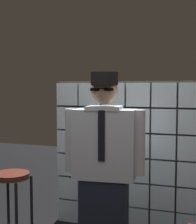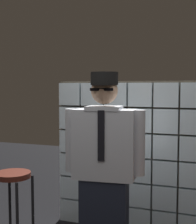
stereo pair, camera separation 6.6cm
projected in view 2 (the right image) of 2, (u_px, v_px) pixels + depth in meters
glass_block_wall at (128, 157)px, 3.76m from camera, size 1.72×0.10×1.72m
standing_person at (104, 170)px, 2.85m from camera, size 0.70×0.32×1.76m
bar_stool at (13, 194)px, 3.15m from camera, size 0.34×0.34×0.82m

